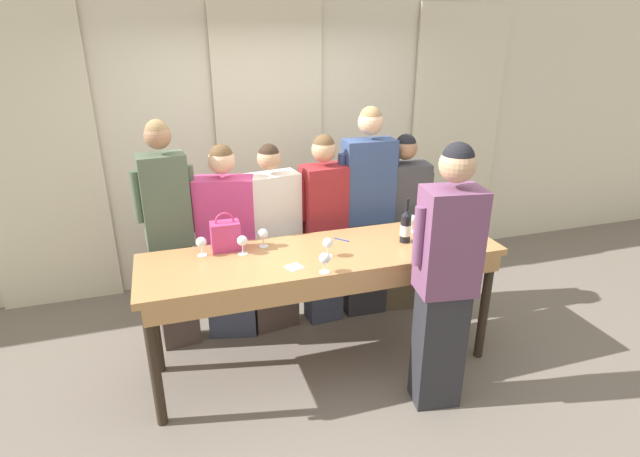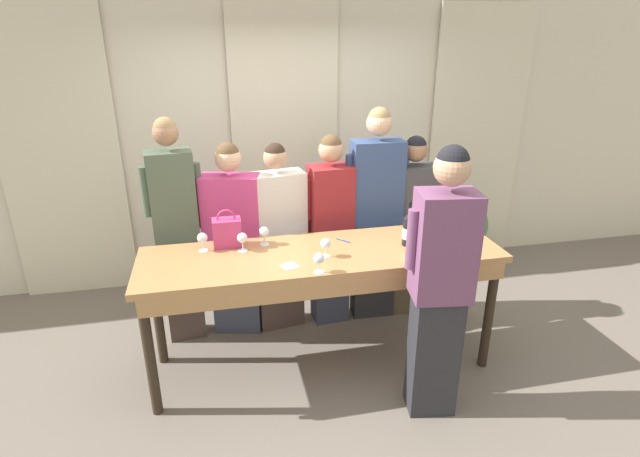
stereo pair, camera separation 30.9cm
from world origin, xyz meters
name	(u,v)px [view 2 (the right image)]	position (x,y,z in m)	size (l,w,h in m)	color
ground_plane	(322,363)	(0.00, 0.00, 0.00)	(18.00, 18.00, 0.00)	#70665B
wall_back	(284,141)	(0.00, 1.73, 1.40)	(12.00, 0.06, 2.80)	beige
curtain_panel_left	(61,159)	(-2.06, 1.67, 1.34)	(1.04, 0.03, 2.69)	beige
curtain_panel_center	(286,148)	(0.00, 1.67, 1.34)	(1.04, 0.03, 2.69)	beige
curtain_panel_right	(476,139)	(2.06, 1.67, 1.34)	(1.04, 0.03, 2.69)	beige
tasting_bar	(323,266)	(0.00, -0.03, 0.86)	(2.58, 0.73, 0.96)	#B27F4C
wine_bottle	(408,229)	(0.64, -0.01, 1.08)	(0.08, 0.08, 0.34)	black
handbag	(227,232)	(-0.65, 0.25, 1.07)	(0.20, 0.13, 0.28)	#C63870
wine_glass_front_left	(319,259)	(-0.09, -0.31, 1.05)	(0.07, 0.07, 0.14)	white
wine_glass_front_mid	(242,239)	(-0.55, 0.14, 1.05)	(0.07, 0.07, 0.14)	white
wine_glass_front_right	(326,244)	(0.01, -0.09, 1.05)	(0.07, 0.07, 0.14)	white
wine_glass_center_left	(425,236)	(0.74, -0.09, 1.05)	(0.07, 0.07, 0.14)	white
wine_glass_center_mid	(264,232)	(-0.39, 0.22, 1.06)	(0.07, 0.07, 0.14)	white
wine_glass_center_right	(450,218)	(1.08, 0.20, 1.05)	(0.07, 0.07, 0.14)	white
wine_glass_back_left	(202,238)	(-0.83, 0.20, 1.06)	(0.07, 0.07, 0.14)	white
wine_glass_back_mid	(454,238)	(0.92, -0.18, 1.06)	(0.07, 0.07, 0.14)	white
wine_glass_back_right	(417,223)	(0.78, 0.15, 1.05)	(0.07, 0.07, 0.14)	white
napkin	(290,266)	(-0.26, -0.18, 0.96)	(0.13, 0.13, 0.00)	white
pen	(343,240)	(0.20, 0.16, 0.96)	(0.09, 0.10, 0.01)	#193399
guest_olive_jacket	(177,230)	(-1.04, 0.64, 0.96)	(0.46, 0.26, 1.85)	#473833
guest_pink_top	(234,240)	(-0.60, 0.64, 0.84)	(0.57, 0.32, 1.64)	#383D51
guest_cream_sweater	(278,238)	(-0.24, 0.64, 0.82)	(0.57, 0.29, 1.62)	#473833
guest_striped_shirt	(330,229)	(0.21, 0.64, 0.86)	(0.47, 0.28, 1.67)	#383D51
guest_navy_coat	(375,214)	(0.61, 0.64, 0.97)	(0.54, 0.23, 1.87)	#28282D
guest_beige_cap	(410,227)	(0.94, 0.64, 0.82)	(0.55, 0.31, 1.63)	brown
host_pouring	(440,284)	(0.62, -0.63, 0.96)	(0.48, 0.31, 1.84)	#28282D
potted_plant	(471,231)	(1.97, 1.37, 0.40)	(0.33, 0.33, 0.70)	#4C4C51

